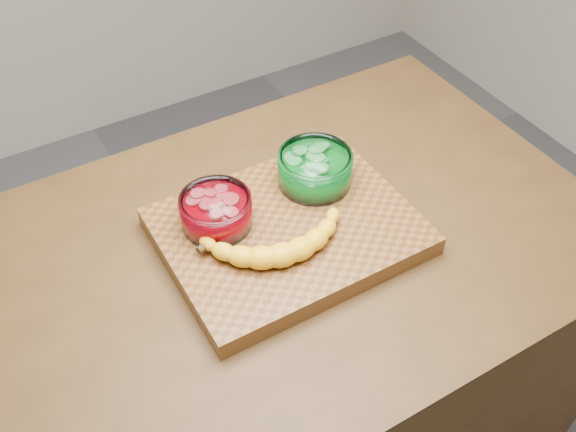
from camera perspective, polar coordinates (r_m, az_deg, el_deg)
counter at (r=1.56m, az=0.00°, el=-13.36°), size 1.20×0.80×0.90m
cutting_board at (r=1.18m, az=0.00°, el=-1.37°), size 0.45×0.35×0.04m
bowl_red at (r=1.16m, az=-6.41°, el=0.43°), size 0.13×0.13×0.06m
bowl_green at (r=1.23m, az=2.41°, el=4.20°), size 0.14×0.14×0.07m
banana at (r=1.12m, az=-0.97°, el=-1.82°), size 0.29×0.16×0.04m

